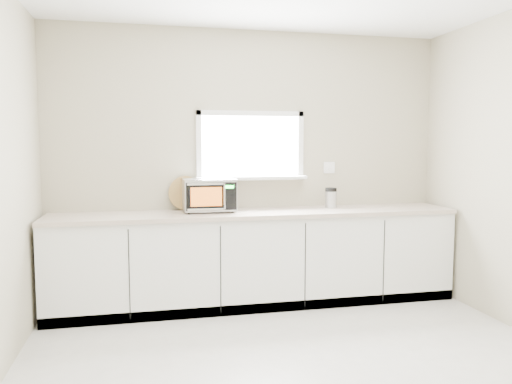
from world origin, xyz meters
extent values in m
plane|color=beige|center=(0.00, 0.00, 0.00)|extent=(4.00, 4.00, 0.00)
cube|color=#B0A88C|center=(0.00, 2.00, 1.35)|extent=(4.00, 0.02, 2.70)
cube|color=white|center=(0.00, 1.99, 1.55)|extent=(1.00, 0.02, 0.60)
cube|color=white|center=(0.00, 1.92, 1.23)|extent=(1.12, 0.16, 0.03)
cube|color=white|center=(0.00, 1.97, 1.88)|extent=(1.10, 0.04, 0.05)
cube|color=white|center=(0.00, 1.97, 1.23)|extent=(1.10, 0.04, 0.05)
cube|color=white|center=(-0.53, 1.97, 1.55)|extent=(0.05, 0.04, 0.70)
cube|color=white|center=(0.53, 1.97, 1.55)|extent=(0.05, 0.04, 0.70)
cube|color=white|center=(0.85, 1.99, 1.32)|extent=(0.12, 0.01, 0.12)
cube|color=white|center=(0.00, 1.70, 0.44)|extent=(3.92, 0.60, 0.88)
cube|color=#BCA99B|center=(0.00, 1.69, 0.90)|extent=(3.92, 0.64, 0.04)
cylinder|color=black|center=(-0.66, 1.64, 0.93)|extent=(0.02, 0.02, 0.01)
cylinder|color=black|center=(-0.66, 1.94, 0.93)|extent=(0.02, 0.02, 0.01)
cylinder|color=black|center=(-0.24, 1.65, 0.93)|extent=(0.02, 0.02, 0.01)
cylinder|color=black|center=(-0.25, 1.94, 0.93)|extent=(0.02, 0.02, 0.01)
cube|color=#BBBDC3|center=(-0.45, 1.79, 1.08)|extent=(0.49, 0.38, 0.29)
cube|color=black|center=(-0.45, 1.60, 1.08)|extent=(0.47, 0.02, 0.26)
cube|color=orange|center=(-0.50, 1.59, 1.08)|extent=(0.29, 0.01, 0.18)
cylinder|color=silver|center=(-0.33, 1.58, 1.08)|extent=(0.02, 0.02, 0.23)
cube|color=black|center=(-0.28, 1.60, 1.08)|extent=(0.12, 0.01, 0.25)
cube|color=#19FF33|center=(-0.28, 1.59, 1.17)|extent=(0.08, 0.00, 0.03)
cube|color=silver|center=(-0.45, 1.79, 1.23)|extent=(0.49, 0.38, 0.01)
cube|color=#492F1A|center=(-0.25, 1.81, 1.03)|extent=(0.10, 0.19, 0.22)
cube|color=black|center=(-0.28, 1.77, 1.12)|extent=(0.02, 0.04, 0.08)
cube|color=black|center=(-0.25, 1.77, 1.13)|extent=(0.02, 0.04, 0.08)
cube|color=black|center=(-0.23, 1.76, 1.11)|extent=(0.02, 0.04, 0.08)
cube|color=black|center=(-0.27, 1.77, 1.15)|extent=(0.02, 0.04, 0.08)
cube|color=black|center=(-0.24, 1.76, 1.15)|extent=(0.02, 0.04, 0.08)
cylinder|color=#AD8543|center=(-0.66, 1.94, 1.09)|extent=(0.34, 0.08, 0.33)
cylinder|color=#BBBDC3|center=(0.80, 1.80, 1.00)|extent=(0.12, 0.12, 0.17)
cylinder|color=black|center=(0.80, 1.80, 1.11)|extent=(0.12, 0.12, 0.04)
camera|label=1|loc=(-1.04, -2.97, 1.56)|focal=35.00mm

